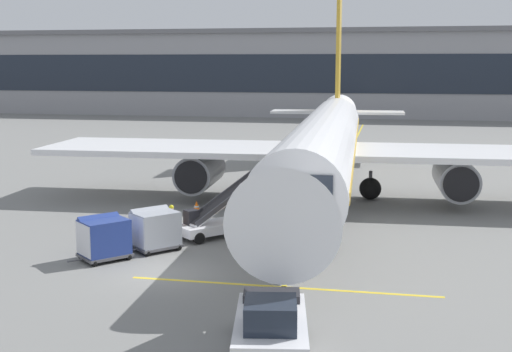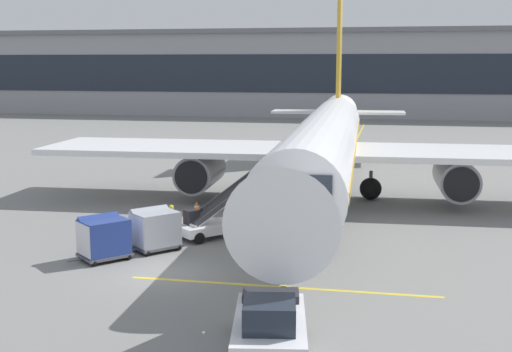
# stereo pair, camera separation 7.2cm
# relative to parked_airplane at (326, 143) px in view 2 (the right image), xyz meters

# --- Properties ---
(ground_plane) EXTENTS (600.00, 600.00, 0.00)m
(ground_plane) POSITION_rel_parked_airplane_xyz_m (-5.10, -15.98, -3.59)
(ground_plane) COLOR slate
(parked_airplane) EXTENTS (35.17, 44.98, 14.97)m
(parked_airplane) POSITION_rel_parked_airplane_xyz_m (0.00, 0.00, 0.00)
(parked_airplane) COLOR white
(parked_airplane) RESTS_ON ground
(belt_loader) EXTENTS (4.41, 4.63, 3.34)m
(belt_loader) POSITION_rel_parked_airplane_xyz_m (-4.39, -9.80, -2.68)
(belt_loader) COLOR silver
(belt_loader) RESTS_ON ground
(baggage_cart_lead) EXTENTS (2.52, 2.58, 1.91)m
(baggage_cart_lead) POSITION_rel_parked_airplane_xyz_m (-6.48, -12.71, -2.59)
(baggage_cart_lead) COLOR #515156
(baggage_cart_lead) RESTS_ON ground
(baggage_cart_second) EXTENTS (2.52, 2.58, 1.91)m
(baggage_cart_second) POSITION_rel_parked_airplane_xyz_m (-8.14, -14.60, -2.59)
(baggage_cart_second) COLOR #515156
(baggage_cart_second) RESTS_ON ground
(pushback_tug) EXTENTS (2.78, 4.68, 1.83)m
(pushback_tug) POSITION_rel_parked_airplane_xyz_m (0.64, -22.68, -2.76)
(pushback_tug) COLOR silver
(pushback_tug) RESTS_ON ground
(ground_crew_by_loader) EXTENTS (0.44, 0.44, 1.74)m
(ground_crew_by_loader) POSITION_rel_parked_airplane_xyz_m (-3.50, -10.04, -2.59)
(ground_crew_by_loader) COLOR #514C42
(ground_crew_by_loader) RESTS_ON ground
(ground_crew_by_carts) EXTENTS (0.57, 0.28, 1.74)m
(ground_crew_by_carts) POSITION_rel_parked_airplane_xyz_m (-6.26, -10.95, -2.59)
(ground_crew_by_carts) COLOR #333847
(ground_crew_by_carts) RESTS_ON ground
(safety_cone_engine_keepout) EXTENTS (0.68, 0.68, 0.77)m
(safety_cone_engine_keepout) POSITION_rel_parked_airplane_xyz_m (-6.70, -5.17, -3.21)
(safety_cone_engine_keepout) COLOR black
(safety_cone_engine_keepout) RESTS_ON ground
(apron_guidance_line_lead_in) EXTENTS (0.20, 110.00, 0.01)m
(apron_guidance_line_lead_in) POSITION_rel_parked_airplane_xyz_m (0.08, -0.83, -3.58)
(apron_guidance_line_lead_in) COLOR yellow
(apron_guidance_line_lead_in) RESTS_ON ground
(apron_guidance_line_stop_bar) EXTENTS (12.00, 0.20, 0.01)m
(apron_guidance_line_stop_bar) POSITION_rel_parked_airplane_xyz_m (0.03, -16.76, -3.58)
(apron_guidance_line_stop_bar) COLOR yellow
(apron_guidance_line_stop_bar) RESTS_ON ground
(terminal_building) EXTENTS (124.76, 21.57, 13.73)m
(terminal_building) POSITION_rel_parked_airplane_xyz_m (-8.45, 74.05, 3.22)
(terminal_building) COLOR #939399
(terminal_building) RESTS_ON ground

